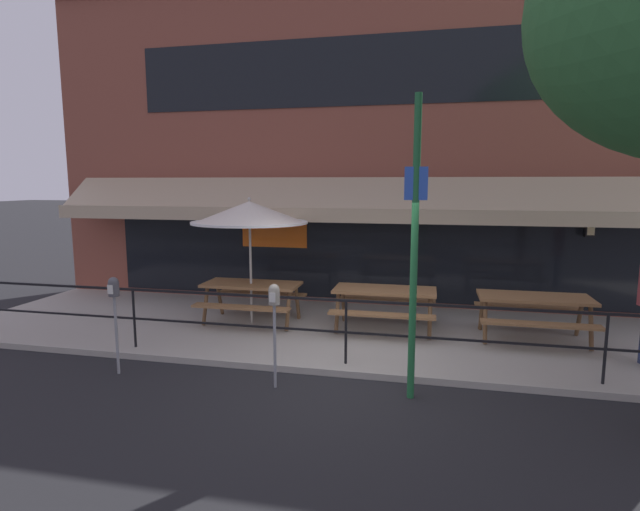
# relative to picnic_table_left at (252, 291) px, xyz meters

# --- Properties ---
(ground_plane) EXTENTS (120.00, 120.00, 0.00)m
(ground_plane) POSITION_rel_picnic_table_left_xyz_m (2.09, -2.05, -0.71)
(ground_plane) COLOR black
(patio_deck) EXTENTS (15.00, 4.00, 0.10)m
(patio_deck) POSITION_rel_picnic_table_left_xyz_m (2.09, -0.05, -0.66)
(patio_deck) COLOR #9E998E
(patio_deck) RESTS_ON ground
(restaurant_building) EXTENTS (15.00, 1.60, 7.17)m
(restaurant_building) POSITION_rel_picnic_table_left_xyz_m (2.09, 2.17, 2.86)
(restaurant_building) COLOR brown
(restaurant_building) RESTS_ON ground
(patio_railing) EXTENTS (13.84, 0.04, 0.97)m
(patio_railing) POSITION_rel_picnic_table_left_xyz_m (2.09, -1.75, 0.09)
(patio_railing) COLOR black
(patio_railing) RESTS_ON patio_deck
(picnic_table_left) EXTENTS (1.80, 1.42, 0.76)m
(picnic_table_left) POSITION_rel_picnic_table_left_xyz_m (0.00, 0.00, 0.00)
(picnic_table_left) COLOR brown
(picnic_table_left) RESTS_ON patio_deck
(picnic_table_centre) EXTENTS (1.80, 1.42, 0.76)m
(picnic_table_centre) POSITION_rel_picnic_table_left_xyz_m (2.49, 0.04, 0.00)
(picnic_table_centre) COLOR brown
(picnic_table_centre) RESTS_ON patio_deck
(picnic_table_right) EXTENTS (1.80, 1.42, 0.76)m
(picnic_table_right) POSITION_rel_picnic_table_left_xyz_m (4.98, 0.00, 0.00)
(picnic_table_right) COLOR brown
(picnic_table_right) RESTS_ON patio_deck
(patio_umbrella_left) EXTENTS (2.14, 2.14, 2.38)m
(patio_umbrella_left) POSITION_rel_picnic_table_left_xyz_m (0.00, -0.03, 1.47)
(patio_umbrella_left) COLOR #B7B2A8
(patio_umbrella_left) RESTS_ON patio_deck
(parking_meter_near) EXTENTS (0.15, 0.16, 1.42)m
(parking_meter_near) POSITION_rel_picnic_table_left_xyz_m (-1.09, -2.61, 0.44)
(parking_meter_near) COLOR gray
(parking_meter_near) RESTS_ON ground
(parking_meter_far) EXTENTS (0.15, 0.16, 1.42)m
(parking_meter_far) POSITION_rel_picnic_table_left_xyz_m (1.27, -2.58, 0.44)
(parking_meter_far) COLOR gray
(parking_meter_far) RESTS_ON ground
(street_sign_pole) EXTENTS (0.28, 0.09, 3.79)m
(street_sign_pole) POSITION_rel_picnic_table_left_xyz_m (3.07, -2.50, 1.25)
(street_sign_pole) COLOR #1E6033
(street_sign_pole) RESTS_ON ground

